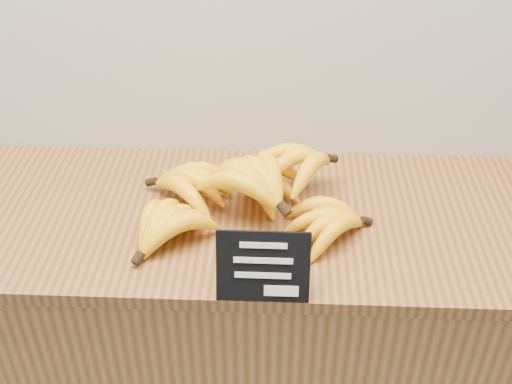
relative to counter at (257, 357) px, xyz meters
name	(u,v)px	position (x,y,z in m)	size (l,w,h in m)	color
counter	(257,357)	(0.00, 0.00, 0.00)	(1.29, 0.50, 0.90)	#A97636
counter_top	(257,217)	(0.00, 0.00, 0.47)	(1.36, 0.54, 0.03)	brown
chalkboard_sign	(263,267)	(0.02, -0.25, 0.55)	(0.17, 0.01, 0.14)	black
banana_pile	(245,191)	(-0.03, 0.00, 0.54)	(0.55, 0.37, 0.13)	yellow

